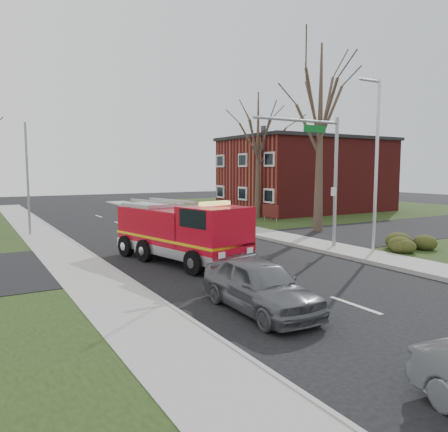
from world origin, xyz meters
TOP-DOWN VIEW (x-y plane):
  - ground at (0.00, 0.00)m, footprint 120.00×120.00m
  - sidewalk_right at (6.20, 0.00)m, footprint 2.40×80.00m
  - sidewalk_left at (-6.20, 0.00)m, footprint 2.40×80.00m
  - brick_building at (19.00, 18.00)m, footprint 15.40×10.40m
  - health_center_sign at (10.50, 12.50)m, footprint 0.12×2.00m
  - hedge_corner at (9.00, -1.00)m, footprint 2.80×2.00m
  - bare_tree_near at (9.50, 6.00)m, footprint 6.00×6.00m
  - bare_tree_far at (11.00, 15.00)m, footprint 5.25×5.25m
  - traffic_signal_mast at (5.21, 1.50)m, footprint 5.29×0.18m
  - streetlight_pole at (7.14, -0.50)m, footprint 1.48×0.16m
  - utility_pole_far at (-6.80, 14.00)m, footprint 0.14×0.14m
  - fire_engine at (-1.84, 2.47)m, footprint 3.93×7.42m
  - parked_car_maroon at (-2.80, -4.93)m, footprint 1.96×4.58m

SIDE VIEW (x-z plane):
  - ground at x=0.00m, z-range 0.00..0.00m
  - sidewalk_right at x=6.20m, z-range 0.00..0.15m
  - sidewalk_left at x=-6.20m, z-range 0.00..0.15m
  - hedge_corner at x=9.00m, z-range 0.13..1.03m
  - parked_car_maroon at x=-2.80m, z-range 0.00..1.54m
  - health_center_sign at x=10.50m, z-range 0.18..1.58m
  - fire_engine at x=-1.84m, z-range -0.13..2.71m
  - utility_pole_far at x=-6.80m, z-range 0.00..7.00m
  - brick_building at x=19.00m, z-range 0.03..7.28m
  - streetlight_pole at x=7.14m, z-range 0.35..8.75m
  - traffic_signal_mast at x=5.21m, z-range 1.31..8.11m
  - bare_tree_far at x=11.00m, z-range 1.24..11.74m
  - bare_tree_near at x=9.50m, z-range 1.41..13.41m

